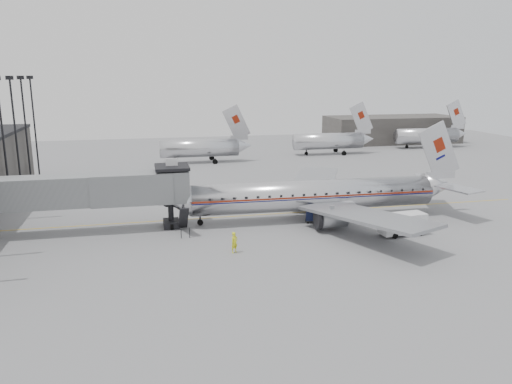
{
  "coord_description": "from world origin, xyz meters",
  "views": [
    {
      "loc": [
        -11.72,
        -46.57,
        15.31
      ],
      "look_at": [
        -0.28,
        3.73,
        3.2
      ],
      "focal_mm": 35.0,
      "sensor_mm": 36.0,
      "label": 1
    }
  ],
  "objects_px": {
    "baggage_cart_navy": "(317,213)",
    "baggage_cart_white": "(345,211)",
    "airliner": "(319,195)",
    "ramp_worker": "(234,242)",
    "service_van": "(403,224)"
  },
  "relations": [
    {
      "from": "baggage_cart_navy",
      "to": "baggage_cart_white",
      "type": "relative_size",
      "value": 1.21
    },
    {
      "from": "baggage_cart_navy",
      "to": "airliner",
      "type": "bearing_deg",
      "value": 80.24
    },
    {
      "from": "service_van",
      "to": "baggage_cart_white",
      "type": "relative_size",
      "value": 1.99
    },
    {
      "from": "baggage_cart_white",
      "to": "service_van",
      "type": "bearing_deg",
      "value": -56.88
    },
    {
      "from": "ramp_worker",
      "to": "service_van",
      "type": "bearing_deg",
      "value": -26.94
    },
    {
      "from": "airliner",
      "to": "ramp_worker",
      "type": "relative_size",
      "value": 17.56
    },
    {
      "from": "baggage_cart_navy",
      "to": "ramp_worker",
      "type": "height_order",
      "value": "ramp_worker"
    },
    {
      "from": "airliner",
      "to": "service_van",
      "type": "height_order",
      "value": "airliner"
    },
    {
      "from": "airliner",
      "to": "baggage_cart_white",
      "type": "distance_m",
      "value": 3.29
    },
    {
      "from": "airliner",
      "to": "baggage_cart_navy",
      "type": "distance_m",
      "value": 2.1
    },
    {
      "from": "baggage_cart_white",
      "to": "airliner",
      "type": "bearing_deg",
      "value": 159.86
    },
    {
      "from": "baggage_cart_navy",
      "to": "baggage_cart_white",
      "type": "distance_m",
      "value": 3.24
    },
    {
      "from": "baggage_cart_navy",
      "to": "ramp_worker",
      "type": "relative_size",
      "value": 1.53
    },
    {
      "from": "service_van",
      "to": "airliner",
      "type": "bearing_deg",
      "value": 124.19
    },
    {
      "from": "baggage_cart_navy",
      "to": "baggage_cart_white",
      "type": "height_order",
      "value": "baggage_cart_navy"
    }
  ]
}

